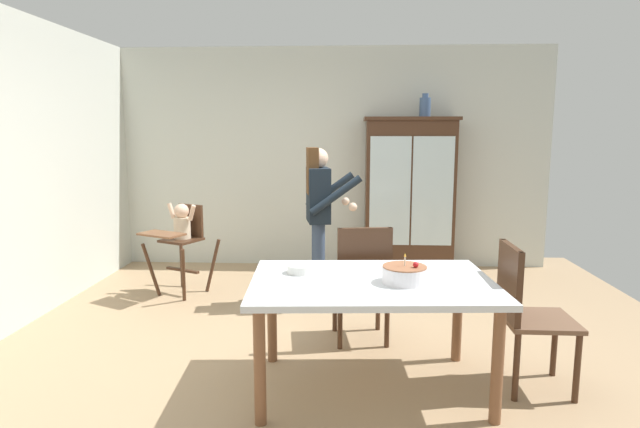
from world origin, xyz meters
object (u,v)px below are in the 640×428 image
at_px(serving_bowl, 300,269).
at_px(dining_chair_far_side, 362,276).
at_px(birthday_cake, 405,274).
at_px(ceramic_vase, 425,107).
at_px(china_cabinet, 409,195).
at_px(high_chair_with_toddler, 181,232).
at_px(dining_table, 372,293).
at_px(dining_chair_right_end, 524,306).
at_px(adult_person, 319,206).

height_order(serving_bowl, dining_chair_far_side, dining_chair_far_side).
distance_m(birthday_cake, serving_bowl, 0.70).
distance_m(ceramic_vase, birthday_cake, 3.34).
height_order(china_cabinet, high_chair_with_toddler, china_cabinet).
height_order(high_chair_with_toddler, dining_chair_far_side, dining_chair_far_side).
relative_size(china_cabinet, dining_table, 1.15).
height_order(dining_table, serving_bowl, serving_bowl).
xyz_separation_m(dining_table, dining_chair_right_end, (0.99, 0.07, -0.10)).
relative_size(high_chair_with_toddler, dining_chair_right_end, 0.99).
relative_size(ceramic_vase, dining_chair_right_end, 0.28).
height_order(adult_person, dining_chair_right_end, adult_person).
bearing_deg(birthday_cake, dining_chair_far_side, 106.77).
bearing_deg(birthday_cake, dining_table, 163.43).
distance_m(high_chair_with_toddler, adult_person, 1.49).
height_order(birthday_cake, serving_bowl, birthday_cake).
xyz_separation_m(ceramic_vase, serving_bowl, (-1.21, -2.88, -1.20)).
bearing_deg(serving_bowl, dining_chair_right_end, -2.70).
bearing_deg(china_cabinet, serving_bowl, -109.96).
relative_size(dining_table, dining_chair_far_side, 1.67).
distance_m(dining_table, birthday_cake, 0.25).
bearing_deg(high_chair_with_toddler, dining_chair_right_end, -7.92).
distance_m(china_cabinet, dining_table, 3.08).
bearing_deg(dining_chair_right_end, ceramic_vase, 5.30).
relative_size(ceramic_vase, birthday_cake, 0.96).
bearing_deg(ceramic_vase, high_chair_with_toddler, -157.71).
height_order(china_cabinet, adult_person, china_cabinet).
bearing_deg(china_cabinet, dining_chair_right_end, -82.06).
bearing_deg(dining_chair_far_side, serving_bowl, 46.33).
height_order(serving_bowl, dining_chair_right_end, dining_chair_right_end).
xyz_separation_m(high_chair_with_toddler, adult_person, (1.44, -0.26, 0.31)).
height_order(ceramic_vase, dining_table, ceramic_vase).
height_order(dining_table, dining_chair_far_side, dining_chair_far_side).
xyz_separation_m(high_chair_with_toddler, dining_table, (1.87, -1.95, 0.00)).
distance_m(high_chair_with_toddler, birthday_cake, 2.89).
height_order(adult_person, serving_bowl, adult_person).
bearing_deg(adult_person, high_chair_with_toddler, 69.93).
bearing_deg(high_chair_with_toddler, china_cabinet, 49.04).
bearing_deg(ceramic_vase, dining_table, -103.64).
xyz_separation_m(china_cabinet, adult_person, (-1.01, -1.32, 0.04)).
bearing_deg(serving_bowl, dining_table, -16.25).
distance_m(dining_table, dining_chair_far_side, 0.74).
distance_m(ceramic_vase, dining_chair_far_side, 2.80).
bearing_deg(high_chair_with_toddler, serving_bowl, -26.90).
xyz_separation_m(high_chair_with_toddler, serving_bowl, (1.40, -1.82, 0.11)).
bearing_deg(dining_chair_right_end, serving_bowl, 87.71).
bearing_deg(birthday_cake, dining_chair_right_end, 9.27).
relative_size(china_cabinet, ceramic_vase, 6.84).
height_order(high_chair_with_toddler, dining_chair_right_end, dining_chair_right_end).
xyz_separation_m(dining_table, dining_chair_far_side, (-0.04, 0.73, -0.10)).
bearing_deg(dining_table, china_cabinet, 79.22).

